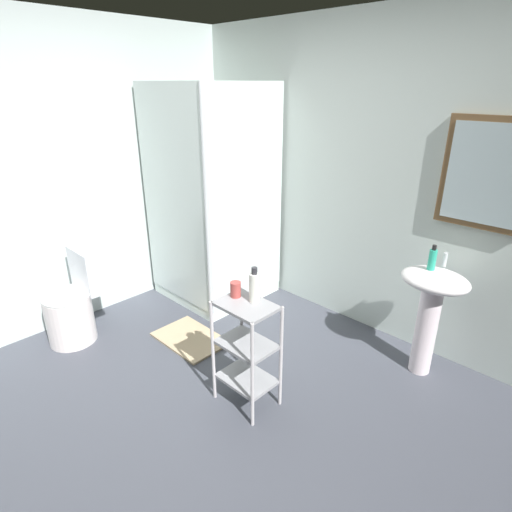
{
  "coord_description": "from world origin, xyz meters",
  "views": [
    {
      "loc": [
        1.65,
        -1.15,
        1.99
      ],
      "look_at": [
        -0.05,
        0.6,
        0.97
      ],
      "focal_mm": 29.14,
      "sensor_mm": 36.0,
      "label": 1
    }
  ],
  "objects_px": {
    "pedestal_sink": "(431,301)",
    "rinse_cup": "(236,289)",
    "shower_stall": "(214,254)",
    "lotion_bottle_white": "(254,287)",
    "hand_soap_bottle": "(432,259)",
    "toilet": "(74,304)",
    "storage_cart": "(246,346)",
    "bath_mat": "(190,338)"
  },
  "relations": [
    {
      "from": "hand_soap_bottle",
      "to": "rinse_cup",
      "type": "xyz_separation_m",
      "value": [
        -0.77,
        -1.1,
        -0.1
      ]
    },
    {
      "from": "bath_mat",
      "to": "rinse_cup",
      "type": "bearing_deg",
      "value": -11.6
    },
    {
      "from": "hand_soap_bottle",
      "to": "toilet",
      "type": "bearing_deg",
      "value": -144.34
    },
    {
      "from": "toilet",
      "to": "lotion_bottle_white",
      "type": "bearing_deg",
      "value": 18.08
    },
    {
      "from": "shower_stall",
      "to": "lotion_bottle_white",
      "type": "relative_size",
      "value": 8.68
    },
    {
      "from": "pedestal_sink",
      "to": "toilet",
      "type": "distance_m",
      "value": 2.75
    },
    {
      "from": "rinse_cup",
      "to": "toilet",
      "type": "bearing_deg",
      "value": -161.66
    },
    {
      "from": "toilet",
      "to": "rinse_cup",
      "type": "distance_m",
      "value": 1.58
    },
    {
      "from": "rinse_cup",
      "to": "bath_mat",
      "type": "relative_size",
      "value": 0.17
    },
    {
      "from": "shower_stall",
      "to": "pedestal_sink",
      "type": "distance_m",
      "value": 1.99
    },
    {
      "from": "shower_stall",
      "to": "storage_cart",
      "type": "relative_size",
      "value": 2.7
    },
    {
      "from": "toilet",
      "to": "pedestal_sink",
      "type": "bearing_deg",
      "value": 35.08
    },
    {
      "from": "lotion_bottle_white",
      "to": "rinse_cup",
      "type": "bearing_deg",
      "value": -164.83
    },
    {
      "from": "lotion_bottle_white",
      "to": "rinse_cup",
      "type": "height_order",
      "value": "lotion_bottle_white"
    },
    {
      "from": "shower_stall",
      "to": "bath_mat",
      "type": "xyz_separation_m",
      "value": [
        0.42,
        -0.65,
        -0.45
      ]
    },
    {
      "from": "storage_cart",
      "to": "rinse_cup",
      "type": "bearing_deg",
      "value": 168.02
    },
    {
      "from": "shower_stall",
      "to": "rinse_cup",
      "type": "distance_m",
      "value": 1.44
    },
    {
      "from": "lotion_bottle_white",
      "to": "bath_mat",
      "type": "relative_size",
      "value": 0.38
    },
    {
      "from": "hand_soap_bottle",
      "to": "bath_mat",
      "type": "height_order",
      "value": "hand_soap_bottle"
    },
    {
      "from": "pedestal_sink",
      "to": "storage_cart",
      "type": "height_order",
      "value": "pedestal_sink"
    },
    {
      "from": "shower_stall",
      "to": "lotion_bottle_white",
      "type": "bearing_deg",
      "value": -30.72
    },
    {
      "from": "pedestal_sink",
      "to": "hand_soap_bottle",
      "type": "relative_size",
      "value": 4.58
    },
    {
      "from": "pedestal_sink",
      "to": "storage_cart",
      "type": "xyz_separation_m",
      "value": [
        -0.69,
        -1.12,
        -0.14
      ]
    },
    {
      "from": "lotion_bottle_white",
      "to": "rinse_cup",
      "type": "distance_m",
      "value": 0.14
    },
    {
      "from": "hand_soap_bottle",
      "to": "bath_mat",
      "type": "relative_size",
      "value": 0.3
    },
    {
      "from": "hand_soap_bottle",
      "to": "lotion_bottle_white",
      "type": "height_order",
      "value": "hand_soap_bottle"
    },
    {
      "from": "toilet",
      "to": "storage_cart",
      "type": "relative_size",
      "value": 1.03
    },
    {
      "from": "toilet",
      "to": "bath_mat",
      "type": "distance_m",
      "value": 0.98
    },
    {
      "from": "pedestal_sink",
      "to": "toilet",
      "type": "bearing_deg",
      "value": -144.92
    },
    {
      "from": "pedestal_sink",
      "to": "rinse_cup",
      "type": "xyz_separation_m",
      "value": [
        -0.81,
        -1.1,
        0.21
      ]
    },
    {
      "from": "pedestal_sink",
      "to": "hand_soap_bottle",
      "type": "xyz_separation_m",
      "value": [
        -0.04,
        0.0,
        0.31
      ]
    },
    {
      "from": "toilet",
      "to": "rinse_cup",
      "type": "height_order",
      "value": "rinse_cup"
    },
    {
      "from": "storage_cart",
      "to": "hand_soap_bottle",
      "type": "bearing_deg",
      "value": 60.01
    },
    {
      "from": "pedestal_sink",
      "to": "storage_cart",
      "type": "bearing_deg",
      "value": -121.68
    },
    {
      "from": "shower_stall",
      "to": "toilet",
      "type": "relative_size",
      "value": 2.63
    },
    {
      "from": "pedestal_sink",
      "to": "bath_mat",
      "type": "xyz_separation_m",
      "value": [
        -1.55,
        -0.95,
        -0.57
      ]
    },
    {
      "from": "lotion_bottle_white",
      "to": "bath_mat",
      "type": "bearing_deg",
      "value": 172.4
    },
    {
      "from": "pedestal_sink",
      "to": "lotion_bottle_white",
      "type": "height_order",
      "value": "lotion_bottle_white"
    },
    {
      "from": "storage_cart",
      "to": "bath_mat",
      "type": "height_order",
      "value": "storage_cart"
    },
    {
      "from": "hand_soap_bottle",
      "to": "rinse_cup",
      "type": "distance_m",
      "value": 1.35
    },
    {
      "from": "shower_stall",
      "to": "hand_soap_bottle",
      "type": "relative_size",
      "value": 11.3
    },
    {
      "from": "shower_stall",
      "to": "toilet",
      "type": "xyz_separation_m",
      "value": [
        -0.28,
        -1.27,
        -0.15
      ]
    }
  ]
}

